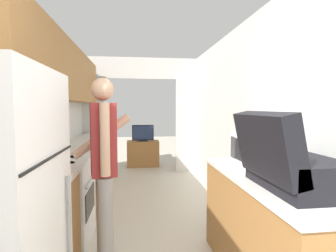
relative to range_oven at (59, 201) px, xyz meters
name	(u,v)px	position (x,y,z in m)	size (l,w,h in m)	color
wall_left	(41,97)	(-0.25, 0.33, 1.09)	(0.38, 7.28, 2.50)	silver
wall_right	(265,124)	(2.18, -0.14, 0.80)	(0.06, 7.28, 2.50)	silver
wall_far_with_doorway	(141,108)	(0.92, 2.93, 0.98)	(2.86, 0.06, 2.50)	silver
counter_left	(80,175)	(-0.01, 1.13, -0.01)	(0.62, 3.78, 0.89)	#9E6B38
counter_right	(272,233)	(1.85, -0.92, -0.01)	(0.62, 1.61, 0.89)	#9E6B38
range_oven	(59,201)	(0.00, 0.00, 0.00)	(0.66, 0.76, 1.03)	white
person	(104,168)	(0.52, -0.49, 0.45)	(0.54, 0.42, 1.68)	#9E9E9E
suitcase	(286,163)	(1.77, -1.21, 0.61)	(0.53, 0.68, 0.51)	black
microwave	(259,149)	(1.94, -0.49, 0.59)	(0.38, 0.49, 0.29)	white
tv_cabinet	(143,153)	(0.99, 3.59, -0.14)	(0.77, 0.42, 0.62)	#9E6B38
television	(143,133)	(0.99, 3.55, 0.36)	(0.52, 0.16, 0.39)	black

